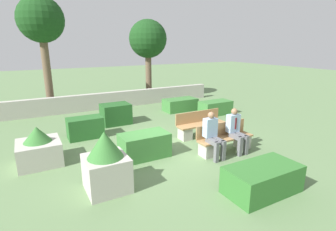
% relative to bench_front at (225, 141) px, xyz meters
% --- Properties ---
extents(ground_plane, '(60.00, 60.00, 0.00)m').
position_rel_bench_front_xyz_m(ground_plane, '(-1.57, 1.05, -0.33)').
color(ground_plane, '#607F51').
extents(perimeter_wall, '(11.82, 0.30, 0.80)m').
position_rel_bench_front_xyz_m(perimeter_wall, '(-1.57, 7.08, 0.07)').
color(perimeter_wall, '#B7B2A8').
rests_on(perimeter_wall, ground_plane).
extents(bench_front, '(1.82, 0.48, 0.86)m').
position_rel_bench_front_xyz_m(bench_front, '(0.00, 0.00, 0.00)').
color(bench_front, '#A37A4C').
rests_on(bench_front, ground_plane).
extents(bench_left_side, '(1.82, 0.48, 0.86)m').
position_rel_bench_front_xyz_m(bench_left_side, '(0.19, 1.49, -0.00)').
color(bench_left_side, '#A37A4C').
rests_on(bench_left_side, ground_plane).
extents(person_seated_man, '(0.38, 0.63, 1.32)m').
position_rel_bench_front_xyz_m(person_seated_man, '(0.28, -0.14, 0.39)').
color(person_seated_man, slate).
rests_on(person_seated_man, ground_plane).
extents(person_seated_woman, '(0.38, 0.63, 1.32)m').
position_rel_bench_front_xyz_m(person_seated_woman, '(-0.58, -0.14, 0.39)').
color(person_seated_woman, slate).
rests_on(person_seated_woman, ground_plane).
extents(hedge_block_near_left, '(1.59, 0.85, 0.58)m').
position_rel_bench_front_xyz_m(hedge_block_near_left, '(1.44, 4.93, -0.04)').
color(hedge_block_near_left, '#3D7A38').
rests_on(hedge_block_near_left, ground_plane).
extents(hedge_block_near_right, '(1.37, 0.79, 0.70)m').
position_rel_bench_front_xyz_m(hedge_block_near_right, '(-2.27, 0.82, 0.02)').
color(hedge_block_near_right, '#3D7A38').
rests_on(hedge_block_near_right, ground_plane).
extents(hedge_block_mid_left, '(1.66, 0.89, 0.61)m').
position_rel_bench_front_xyz_m(hedge_block_mid_left, '(-0.78, -2.15, -0.02)').
color(hedge_block_mid_left, '#33702D').
rests_on(hedge_block_mid_left, ground_plane).
extents(hedge_block_mid_right, '(1.47, 0.75, 0.62)m').
position_rel_bench_front_xyz_m(hedge_block_mid_right, '(2.50, 3.55, -0.02)').
color(hedge_block_mid_right, '#3D7A38').
rests_on(hedge_block_mid_right, ground_plane).
extents(hedge_block_far_left, '(1.12, 0.84, 0.82)m').
position_rel_bench_front_xyz_m(hedge_block_far_left, '(-1.98, 4.33, 0.08)').
color(hedge_block_far_left, '#235623').
rests_on(hedge_block_far_left, ground_plane).
extents(hedge_block_far_right, '(1.17, 0.67, 0.72)m').
position_rel_bench_front_xyz_m(hedge_block_far_right, '(-3.42, 3.26, 0.03)').
color(hedge_block_far_right, '#286028').
rests_on(hedge_block_far_right, ground_plane).
extents(planter_corner_left, '(0.91, 0.91, 1.37)m').
position_rel_bench_front_xyz_m(planter_corner_left, '(-3.72, -0.40, 0.31)').
color(planter_corner_left, '#B7B2A8').
rests_on(planter_corner_left, ground_plane).
extents(planter_corner_right, '(1.09, 1.09, 1.05)m').
position_rel_bench_front_xyz_m(planter_corner_right, '(-4.95, 1.78, 0.10)').
color(planter_corner_right, '#B7B2A8').
rests_on(planter_corner_right, ground_plane).
extents(tree_leftmost, '(2.03, 2.03, 5.20)m').
position_rel_bench_front_xyz_m(tree_leftmost, '(-4.06, 7.83, 3.74)').
color(tree_leftmost, brown).
rests_on(tree_leftmost, ground_plane).
extents(tree_center_left, '(2.15, 2.15, 4.49)m').
position_rel_bench_front_xyz_m(tree_center_left, '(1.41, 8.47, 3.02)').
color(tree_center_left, brown).
rests_on(tree_center_left, ground_plane).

